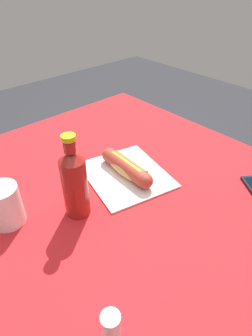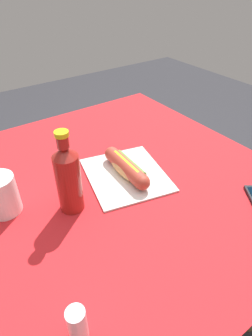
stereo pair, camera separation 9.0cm
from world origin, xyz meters
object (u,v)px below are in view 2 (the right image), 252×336
Objects in this scene: soda_bottle at (68,178)px; drinking_cup at (1,195)px; salt_shaker at (77,324)px; hot_dog at (126,167)px.

soda_bottle is 2.14× the size of drinking_cup.
drinking_cup is 0.41m from salt_shaker.
hot_dog is 0.49m from salt_shaker.
soda_bottle is 0.19m from drinking_cup.
soda_bottle is at bearing -81.22° from hot_dog.
drinking_cup reaches higher than salt_shaker.
soda_bottle reaches higher than drinking_cup.
drinking_cup is (-0.06, -0.37, 0.02)m from hot_dog.
drinking_cup is at bearing -177.84° from salt_shaker.
soda_bottle is (0.03, -0.21, 0.07)m from hot_dog.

